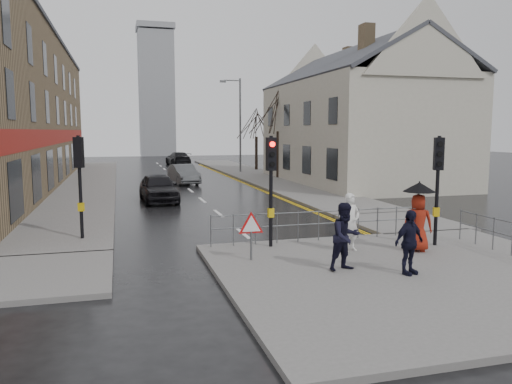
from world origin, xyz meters
TOP-DOWN VIEW (x-y plane):
  - ground at (0.00, 0.00)m, footprint 120.00×120.00m
  - near_pavement at (3.00, -3.50)m, footprint 10.00×9.00m
  - left_pavement at (-6.50, 23.00)m, footprint 4.00×44.00m
  - right_pavement at (6.50, 25.00)m, footprint 4.00×40.00m
  - pavement_bridge_right at (6.50, 3.00)m, footprint 4.00×4.20m
  - pavement_stub_left at (-6.50, -1.00)m, footprint 4.00×4.20m
  - building_right_cream at (12.00, 18.00)m, footprint 9.00×16.40m
  - church_tower at (1.50, 62.00)m, footprint 5.00×5.00m
  - traffic_signal_near_left at (0.20, 0.20)m, footprint 0.28×0.27m
  - traffic_signal_near_right at (5.20, -1.00)m, footprint 0.34×0.33m
  - traffic_signal_far_left at (-5.50, 3.00)m, footprint 0.34×0.33m
  - guard_railing_front at (1.95, 0.60)m, footprint 7.14×0.04m
  - warning_sign at (-0.80, -1.21)m, footprint 0.80×0.07m
  - street_lamp at (5.82, 28.00)m, footprint 1.83×0.25m
  - tree_near at (7.50, 22.00)m, footprint 2.40×2.40m
  - tree_far at (8.00, 30.00)m, footprint 2.40×2.40m
  - pedestrian_a at (2.31, -0.99)m, footprint 0.72×0.57m
  - pedestrian_b at (1.26, -2.84)m, footprint 0.97×0.83m
  - pedestrian_with_umbrella at (4.21, -1.54)m, footprint 0.99×0.96m
  - pedestrian_d at (2.61, -3.59)m, footprint 1.02×0.66m
  - car_parked at (-2.29, 12.00)m, footprint 1.97×4.44m
  - car_mid at (0.10, 20.51)m, footprint 1.95×4.23m
  - car_far at (1.91, 39.36)m, footprint 2.49×5.09m

SIDE VIEW (x-z plane):
  - ground at x=0.00m, z-range 0.00..0.00m
  - near_pavement at x=3.00m, z-range 0.00..0.14m
  - left_pavement at x=-6.50m, z-range 0.00..0.14m
  - right_pavement at x=6.50m, z-range 0.00..0.14m
  - pavement_bridge_right at x=6.50m, z-range 0.00..0.14m
  - pavement_stub_left at x=-6.50m, z-range 0.00..0.14m
  - car_mid at x=0.10m, z-range 0.00..1.34m
  - car_far at x=1.91m, z-range 0.00..1.43m
  - car_parked at x=-2.29m, z-range 0.00..1.48m
  - guard_railing_front at x=1.95m, z-range 0.36..1.36m
  - pedestrian_d at x=2.61m, z-range 0.14..1.76m
  - pedestrian_a at x=2.31m, z-range 0.14..1.87m
  - pedestrian_b at x=1.26m, z-range 0.14..1.89m
  - warning_sign at x=-0.80m, z-range 0.37..1.72m
  - pedestrian_with_umbrella at x=4.21m, z-range 0.23..2.29m
  - traffic_signal_near_left at x=0.20m, z-range 0.76..4.16m
  - traffic_signal_near_right at x=5.20m, z-range 0.76..4.16m
  - traffic_signal_far_left at x=-5.50m, z-range 0.76..4.16m
  - tree_far at x=8.00m, z-range 1.60..7.24m
  - street_lamp at x=5.82m, z-range 0.71..8.71m
  - building_right_cream at x=12.00m, z-range -0.27..9.83m
  - tree_near at x=7.50m, z-range 1.85..8.43m
  - church_tower at x=1.50m, z-range 0.00..18.00m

